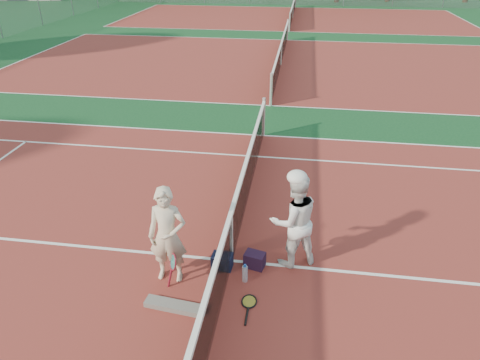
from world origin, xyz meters
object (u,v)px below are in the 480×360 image
player_b (294,220)px  racket_black_held (304,241)px  player_a (168,236)px  sports_bag_navy (222,261)px  water_bottle (245,274)px  net_main (231,237)px  racket_red (174,270)px  sports_bag_purple (255,260)px  racket_spare (249,301)px

player_b → racket_black_held: size_ratio=2.94×
player_a → sports_bag_navy: bearing=22.0°
sports_bag_navy → water_bottle: bearing=-32.7°
racket_black_held → water_bottle: size_ratio=1.91×
net_main → player_b: player_b is taller
player_b → racket_black_held: 0.62m
racket_red → racket_black_held: bearing=-6.6°
sports_bag_purple → player_b: bearing=20.6°
racket_spare → water_bottle: size_ratio=2.00×
racket_red → sports_bag_purple: bearing=-7.0°
player_a → water_bottle: bearing=1.8°
racket_black_held → net_main: bearing=-28.4°
racket_red → sports_bag_navy: 0.86m
sports_bag_purple → water_bottle: 0.40m
player_b → racket_red: bearing=0.6°
player_b → sports_bag_purple: (-0.61, -0.23, -0.71)m
player_b → sports_bag_navy: size_ratio=5.00×
racket_spare → racket_black_held: bearing=-32.1°
player_a → water_bottle: (1.20, 0.07, -0.68)m
racket_black_held → sports_bag_navy: bearing=-22.6°
racket_red → sports_bag_navy: racket_red is taller
net_main → racket_red: net_main is taller
racket_black_held → racket_red: bearing=-17.1°
racket_spare → sports_bag_purple: sports_bag_purple is taller
sports_bag_navy → water_bottle: water_bottle is taller
player_b → sports_bag_navy: bearing=-8.0°
net_main → racket_red: bearing=-139.0°
net_main → racket_spare: size_ratio=18.30×
racket_spare → sports_bag_purple: (-0.01, 0.83, 0.12)m
player_a → sports_bag_purple: (1.31, 0.45, -0.70)m
racket_black_held → racket_spare: size_ratio=0.96×
racket_spare → sports_bag_navy: size_ratio=1.78×
racket_black_held → sports_bag_navy: racket_black_held is taller
racket_black_held → sports_bag_purple: 0.92m
racket_red → racket_spare: (1.22, -0.21, -0.28)m
racket_red → sports_bag_navy: bearing=2.8°
player_a → racket_red: (0.10, -0.17, -0.54)m
player_a → racket_red: size_ratio=2.82×
player_b → sports_bag_purple: player_b is taller
racket_black_held → racket_spare: 1.51m
player_b → sports_bag_purple: 0.96m
player_b → racket_red: size_ratio=2.86×
net_main → player_a: size_ratio=6.60×
player_a → racket_red: bearing=-59.6°
net_main → sports_bag_navy: 0.44m
net_main → racket_black_held: (1.21, 0.35, -0.22)m
sports_bag_purple → net_main: bearing=169.1°
player_a → player_b: (1.92, 0.68, 0.01)m
player_a → racket_black_held: 2.36m
net_main → player_b: bearing=8.4°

